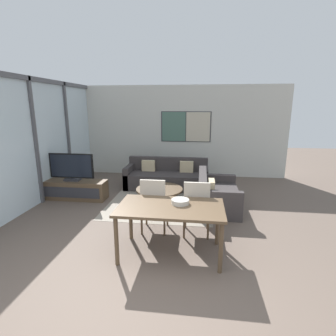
{
  "coord_description": "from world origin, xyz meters",
  "views": [
    {
      "loc": [
        0.78,
        -2.45,
        2.2
      ],
      "look_at": [
        0.13,
        2.71,
        0.95
      ],
      "focal_mm": 28.0,
      "sensor_mm": 36.0,
      "label": 1
    }
  ],
  "objects_px": {
    "television": "(71,167)",
    "coffee_table": "(159,192)",
    "dining_chair_centre": "(197,206)",
    "fruit_bowl": "(180,201)",
    "dining_chair_left": "(154,203)",
    "sofa_main": "(167,178)",
    "sofa_side": "(215,196)",
    "tv_console": "(73,190)",
    "dining_table": "(171,212)"
  },
  "relations": [
    {
      "from": "television",
      "to": "coffee_table",
      "type": "xyz_separation_m",
      "value": [
        2.12,
        -0.13,
        -0.49
      ]
    },
    {
      "from": "dining_chair_centre",
      "to": "fruit_bowl",
      "type": "distance_m",
      "value": 0.61
    },
    {
      "from": "coffee_table",
      "to": "dining_chair_left",
      "type": "relative_size",
      "value": 1.05
    },
    {
      "from": "dining_chair_centre",
      "to": "fruit_bowl",
      "type": "xyz_separation_m",
      "value": [
        -0.24,
        -0.5,
        0.26
      ]
    },
    {
      "from": "coffee_table",
      "to": "dining_chair_left",
      "type": "distance_m",
      "value": 1.35
    },
    {
      "from": "coffee_table",
      "to": "sofa_main",
      "type": "bearing_deg",
      "value": 90.0
    },
    {
      "from": "television",
      "to": "sofa_side",
      "type": "height_order",
      "value": "television"
    },
    {
      "from": "television",
      "to": "dining_chair_centre",
      "type": "xyz_separation_m",
      "value": [
        2.97,
        -1.5,
        -0.23
      ]
    },
    {
      "from": "tv_console",
      "to": "dining_table",
      "type": "height_order",
      "value": "dining_table"
    },
    {
      "from": "tv_console",
      "to": "dining_chair_centre",
      "type": "relative_size",
      "value": 1.61
    },
    {
      "from": "dining_table",
      "to": "dining_chair_centre",
      "type": "bearing_deg",
      "value": 59.01
    },
    {
      "from": "television",
      "to": "coffee_table",
      "type": "distance_m",
      "value": 2.18
    },
    {
      "from": "television",
      "to": "dining_table",
      "type": "relative_size",
      "value": 0.69
    },
    {
      "from": "dining_table",
      "to": "fruit_bowl",
      "type": "relative_size",
      "value": 5.78
    },
    {
      "from": "tv_console",
      "to": "dining_chair_left",
      "type": "height_order",
      "value": "dining_chair_left"
    },
    {
      "from": "tv_console",
      "to": "fruit_bowl",
      "type": "xyz_separation_m",
      "value": [
        2.73,
        -2.0,
        0.58
      ]
    },
    {
      "from": "dining_table",
      "to": "tv_console",
      "type": "bearing_deg",
      "value": 140.9
    },
    {
      "from": "television",
      "to": "dining_chair_centre",
      "type": "height_order",
      "value": "television"
    },
    {
      "from": "television",
      "to": "dining_table",
      "type": "xyz_separation_m",
      "value": [
        2.6,
        -2.12,
        -0.09
      ]
    },
    {
      "from": "coffee_table",
      "to": "dining_table",
      "type": "distance_m",
      "value": 2.08
    },
    {
      "from": "television",
      "to": "sofa_side",
      "type": "distance_m",
      "value": 3.39
    },
    {
      "from": "fruit_bowl",
      "to": "sofa_main",
      "type": "bearing_deg",
      "value": 100.96
    },
    {
      "from": "dining_chair_left",
      "to": "coffee_table",
      "type": "bearing_deg",
      "value": 94.94
    },
    {
      "from": "dining_table",
      "to": "dining_chair_left",
      "type": "distance_m",
      "value": 0.77
    },
    {
      "from": "sofa_main",
      "to": "coffee_table",
      "type": "height_order",
      "value": "sofa_main"
    },
    {
      "from": "sofa_main",
      "to": "fruit_bowl",
      "type": "relative_size",
      "value": 8.22
    },
    {
      "from": "dining_chair_centre",
      "to": "tv_console",
      "type": "bearing_deg",
      "value": 153.25
    },
    {
      "from": "tv_console",
      "to": "sofa_main",
      "type": "height_order",
      "value": "sofa_main"
    },
    {
      "from": "sofa_side",
      "to": "fruit_bowl",
      "type": "relative_size",
      "value": 5.17
    },
    {
      "from": "dining_table",
      "to": "dining_chair_centre",
      "type": "relative_size",
      "value": 1.56
    },
    {
      "from": "sofa_main",
      "to": "fruit_bowl",
      "type": "distance_m",
      "value": 3.28
    },
    {
      "from": "dining_chair_left",
      "to": "fruit_bowl",
      "type": "bearing_deg",
      "value": -47.33
    },
    {
      "from": "coffee_table",
      "to": "tv_console",
      "type": "bearing_deg",
      "value": 176.43
    },
    {
      "from": "sofa_main",
      "to": "sofa_side",
      "type": "relative_size",
      "value": 1.59
    },
    {
      "from": "television",
      "to": "dining_chair_centre",
      "type": "bearing_deg",
      "value": -26.76
    },
    {
      "from": "television",
      "to": "tv_console",
      "type": "bearing_deg",
      "value": -90.0
    },
    {
      "from": "sofa_main",
      "to": "dining_chair_left",
      "type": "height_order",
      "value": "dining_chair_left"
    },
    {
      "from": "dining_table",
      "to": "dining_chair_left",
      "type": "relative_size",
      "value": 1.56
    },
    {
      "from": "dining_chair_centre",
      "to": "television",
      "type": "bearing_deg",
      "value": 153.24
    },
    {
      "from": "sofa_side",
      "to": "dining_chair_centre",
      "type": "height_order",
      "value": "dining_chair_centre"
    },
    {
      "from": "fruit_bowl",
      "to": "dining_chair_centre",
      "type": "bearing_deg",
      "value": 64.26
    },
    {
      "from": "sofa_main",
      "to": "dining_table",
      "type": "relative_size",
      "value": 1.42
    },
    {
      "from": "tv_console",
      "to": "fruit_bowl",
      "type": "distance_m",
      "value": 3.43
    },
    {
      "from": "television",
      "to": "sofa_side",
      "type": "relative_size",
      "value": 0.77
    },
    {
      "from": "coffee_table",
      "to": "fruit_bowl",
      "type": "height_order",
      "value": "fruit_bowl"
    },
    {
      "from": "television",
      "to": "fruit_bowl",
      "type": "bearing_deg",
      "value": -36.14
    },
    {
      "from": "sofa_main",
      "to": "coffee_table",
      "type": "bearing_deg",
      "value": -90.0
    },
    {
      "from": "sofa_main",
      "to": "dining_chair_left",
      "type": "xyz_separation_m",
      "value": [
        0.11,
        -2.63,
        0.27
      ]
    },
    {
      "from": "television",
      "to": "dining_chair_left",
      "type": "height_order",
      "value": "television"
    },
    {
      "from": "tv_console",
      "to": "dining_chair_centre",
      "type": "height_order",
      "value": "dining_chair_centre"
    }
  ]
}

